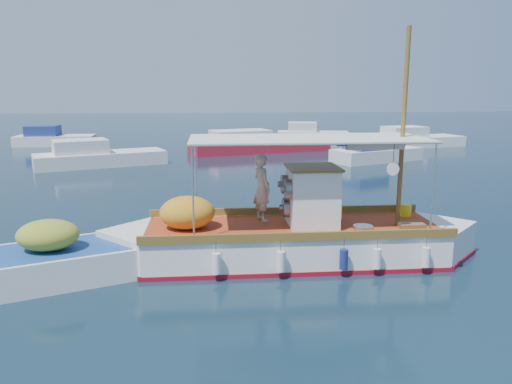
{
  "coord_description": "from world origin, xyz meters",
  "views": [
    {
      "loc": [
        -2.61,
        -13.32,
        4.58
      ],
      "look_at": [
        -1.42,
        0.0,
        1.77
      ],
      "focal_mm": 35.0,
      "sensor_mm": 36.0,
      "label": 1
    }
  ],
  "objects": [
    {
      "name": "ground",
      "position": [
        0.0,
        0.0,
        0.0
      ],
      "size": [
        160.0,
        160.0,
        0.0
      ],
      "primitive_type": "plane",
      "color": "black",
      "rests_on": "ground"
    },
    {
      "name": "fishing_caique",
      "position": [
        -0.54,
        -0.53,
        0.56
      ],
      "size": [
        10.37,
        2.91,
        6.32
      ],
      "rotation": [
        0.0,
        0.0,
        0.0
      ],
      "color": "white",
      "rests_on": "ground"
    },
    {
      "name": "dinghy",
      "position": [
        -5.78,
        -1.23,
        0.36
      ],
      "size": [
        6.59,
        3.74,
        1.73
      ],
      "rotation": [
        0.0,
        0.0,
        0.38
      ],
      "color": "white",
      "rests_on": "ground"
    },
    {
      "name": "bg_boat_nw",
      "position": [
        -9.43,
        16.81,
        0.49
      ],
      "size": [
        7.84,
        4.98,
        1.8
      ],
      "rotation": [
        0.0,
        0.0,
        0.38
      ],
      "color": "silver",
      "rests_on": "ground"
    },
    {
      "name": "bg_boat_n",
      "position": [
        0.58,
        22.63,
        0.49
      ],
      "size": [
        10.55,
        5.6,
        1.8
      ],
      "rotation": [
        0.0,
        0.0,
        0.29
      ],
      "color": "#A81C29",
      "rests_on": "ground"
    },
    {
      "name": "bg_boat_ne",
      "position": [
        7.61,
        17.16,
        0.49
      ],
      "size": [
        6.27,
        4.38,
        1.8
      ],
      "rotation": [
        0.0,
        0.0,
        0.41
      ],
      "color": "silver",
      "rests_on": "ground"
    },
    {
      "name": "bg_boat_e",
      "position": [
        13.26,
        24.72,
        0.49
      ],
      "size": [
        7.9,
        4.3,
        1.8
      ],
      "rotation": [
        0.0,
        0.0,
        0.24
      ],
      "color": "silver",
      "rests_on": "ground"
    },
    {
      "name": "bg_boat_far_w",
      "position": [
        -15.34,
        28.08,
        0.49
      ],
      "size": [
        6.15,
        2.54,
        1.8
      ],
      "rotation": [
        0.0,
        0.0,
        0.04
      ],
      "color": "silver",
      "rests_on": "ground"
    },
    {
      "name": "bg_boat_far_n",
      "position": [
        6.07,
        29.95,
        0.49
      ],
      "size": [
        6.38,
        3.01,
        1.8
      ],
      "rotation": [
        0.0,
        0.0,
        -0.17
      ],
      "color": "silver",
      "rests_on": "ground"
    }
  ]
}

